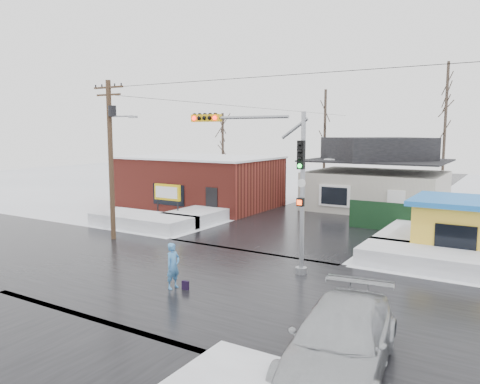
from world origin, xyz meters
The scene contains 20 objects.
ground centered at (0.00, 0.00, 0.00)m, with size 120.00×120.00×0.00m, color white.
road_ns centered at (0.00, 0.00, 0.01)m, with size 10.00×120.00×0.02m, color black.
road_ew centered at (0.00, 0.00, 0.01)m, with size 120.00×10.00×0.02m, color black.
snowbank_nw centered at (-9.00, 7.00, 0.40)m, with size 7.00×3.00×0.80m, color white.
snowbank_ne centered at (9.00, 7.00, 0.40)m, with size 7.00×3.00×0.80m, color white.
snowbank_nside_w centered at (-7.00, 12.00, 0.40)m, with size 3.00×8.00×0.80m, color white.
snowbank_nside_e centered at (7.00, 12.00, 0.40)m, with size 3.00×8.00×0.80m, color white.
traffic_signal centered at (2.43, 2.97, 4.54)m, with size 6.05×0.68×7.00m.
utility_pole centered at (-7.93, 3.50, 5.11)m, with size 3.15×0.44×9.00m.
brick_building centered at (-11.00, 15.99, 2.08)m, with size 12.20×8.20×4.12m.
marquee_sign centered at (-9.00, 9.49, 1.92)m, with size 2.20×0.21×2.55m.
house centered at (2.00, 22.00, 2.62)m, with size 10.40×8.40×5.76m.
kiosk centered at (9.50, 9.99, 1.46)m, with size 4.60×4.60×2.88m.
fence centered at (6.50, 14.00, 0.90)m, with size 8.00×0.12×1.80m, color black.
tree_far_left centered at (-4.00, 26.00, 7.95)m, with size 3.00×3.00×10.00m.
tree_far_mid centered at (6.00, 28.00, 9.54)m, with size 3.00×3.00×12.00m.
tree_far_west centered at (-14.00, 24.00, 6.36)m, with size 3.00×3.00×8.00m.
pedestrian centered at (0.47, -1.39, 0.91)m, with size 0.66×0.44×1.82m, color #4687C5.
car centered at (8.31, -4.23, 0.86)m, with size 2.41×5.93×1.72m, color #AAADB1.
shopping_bag centered at (0.98, -1.27, 0.17)m, with size 0.28×0.12×0.35m, color black.
Camera 1 is at (12.03, -15.23, 6.17)m, focal length 35.00 mm.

